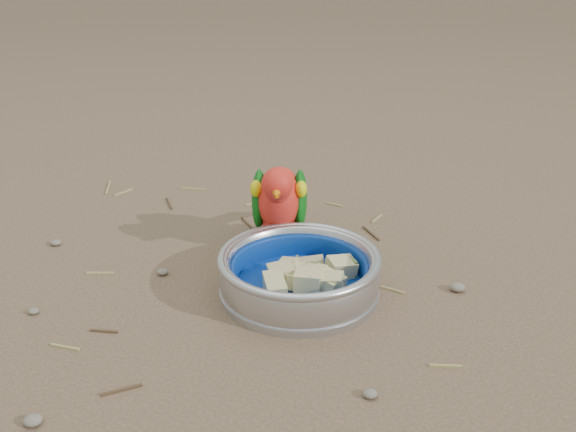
{
  "coord_description": "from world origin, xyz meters",
  "views": [
    {
      "loc": [
        0.02,
        -0.76,
        0.45
      ],
      "look_at": [
        0.05,
        0.11,
        0.08
      ],
      "focal_mm": 40.0,
      "sensor_mm": 36.0,
      "label": 1
    }
  ],
  "objects": [
    {
      "name": "food_bowl",
      "position": [
        0.07,
        0.02,
        0.01
      ],
      "size": [
        0.22,
        0.22,
        0.02
      ],
      "primitive_type": "cylinder",
      "color": "#B2B2BA",
      "rests_on": "ground"
    },
    {
      "name": "ground",
      "position": [
        0.0,
        0.0,
        0.0
      ],
      "size": [
        60.0,
        60.0,
        0.0
      ],
      "primitive_type": "plane",
      "color": "brown"
    },
    {
      "name": "ground_debris",
      "position": [
        0.03,
        0.01,
        0.0
      ],
      "size": [
        0.9,
        0.8,
        0.01
      ],
      "primitive_type": null,
      "color": "#9B8D51",
      "rests_on": "ground"
    },
    {
      "name": "lory_parrot",
      "position": [
        0.04,
        0.16,
        0.07
      ],
      "size": [
        0.1,
        0.19,
        0.15
      ],
      "primitive_type": null,
      "rotation": [
        0.0,
        0.0,
        -3.22
      ],
      "color": "red",
      "rests_on": "ground"
    },
    {
      "name": "fruit_wedges",
      "position": [
        0.07,
        0.02,
        0.03
      ],
      "size": [
        0.13,
        0.13,
        0.03
      ],
      "primitive_type": null,
      "color": "#C4B77E",
      "rests_on": "food_bowl"
    },
    {
      "name": "bowl_wall",
      "position": [
        0.07,
        0.02,
        0.04
      ],
      "size": [
        0.22,
        0.22,
        0.04
      ],
      "primitive_type": null,
      "color": "#B2B2BA",
      "rests_on": "food_bowl"
    }
  ]
}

